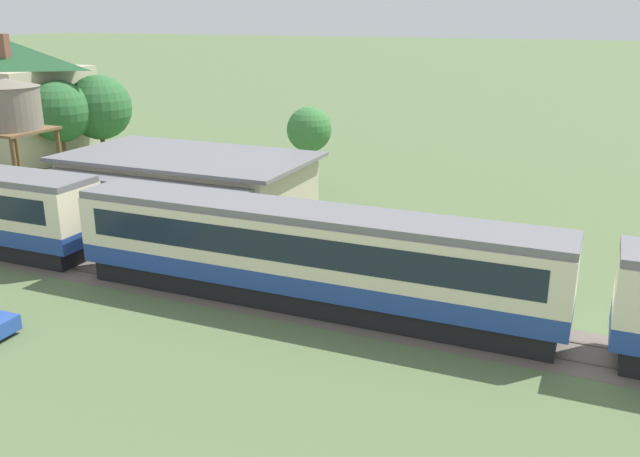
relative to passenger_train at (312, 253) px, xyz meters
The scene contains 8 objects.
ground_plane 11.17m from the passenger_train, ahead, with size 600.00×600.00×0.00m, color #566B42.
passenger_train is the anchor object (origin of this frame).
railway_track 8.84m from the passenger_train, behind, with size 109.47×3.60×0.04m.
station_building 14.56m from the passenger_train, 143.00° to the left, with size 14.13×9.14×3.62m.
water_tower 25.49m from the passenger_train, 161.49° to the left, with size 4.15×4.15×7.51m.
yard_tree_0 32.96m from the passenger_train, 144.24° to the left, with size 5.01×5.01×6.73m.
yard_tree_1 32.36m from the passenger_train, 149.76° to the left, with size 4.61×4.61×6.53m.
yard_tree_2 18.67m from the passenger_train, 114.40° to the left, with size 2.93×2.93×5.54m.
Camera 1 is at (-0.76, -23.82, 11.30)m, focal length 38.00 mm.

